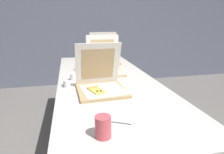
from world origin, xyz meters
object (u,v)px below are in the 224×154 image
object	(u,v)px
pizza_box_front	(101,85)
napkin_pile	(123,116)
pizza_box_back	(105,58)
pizza_box_middle	(105,67)
cup_printed_front	(103,127)
table	(106,83)
cup_white_mid	(73,77)
cup_white_far	(78,68)
cup_white_near_center	(67,84)

from	to	relation	value
pizza_box_front	napkin_pile	distance (m)	0.43
pizza_box_back	napkin_pile	distance (m)	1.47
pizza_box_middle	cup_printed_front	bearing A→B (deg)	-99.06
pizza_box_middle	pizza_box_back	world-z (taller)	pizza_box_back
table	pizza_box_front	bearing A→B (deg)	-107.50
table	pizza_box_back	world-z (taller)	pizza_box_back
table	cup_white_mid	size ratio (longest dim) A/B	40.50
pizza_box_middle	pizza_box_back	distance (m)	0.51
pizza_box_back	cup_printed_front	xyz separation A→B (m)	(-0.31, -1.63, -0.00)
table	cup_white_far	world-z (taller)	cup_white_far
pizza_box_front	napkin_pile	xyz separation A→B (m)	(0.06, -0.42, -0.05)
pizza_box_front	pizza_box_middle	distance (m)	0.55
pizza_box_front	cup_white_near_center	bearing A→B (deg)	145.89
cup_white_near_center	cup_printed_front	xyz separation A→B (m)	(0.16, -0.75, 0.02)
pizza_box_middle	cup_white_near_center	world-z (taller)	pizza_box_middle
cup_white_mid	napkin_pile	distance (m)	0.80
pizza_box_front	cup_white_near_center	size ratio (longest dim) A/B	6.59
table	cup_white_mid	bearing A→B (deg)	176.85
pizza_box_back	napkin_pile	size ratio (longest dim) A/B	1.78
table	pizza_box_back	xyz separation A→B (m)	(0.12, 0.72, 0.10)
cup_white_far	napkin_pile	world-z (taller)	cup_white_far
cup_printed_front	cup_white_near_center	bearing A→B (deg)	102.17
cup_white_mid	cup_white_far	world-z (taller)	same
pizza_box_front	cup_printed_front	bearing A→B (deg)	-100.67
cup_white_near_center	napkin_pile	size ratio (longest dim) A/B	0.27
pizza_box_back	cup_white_near_center	world-z (taller)	pizza_box_back
pizza_box_front	pizza_box_back	size ratio (longest dim) A/B	0.99
cup_white_near_center	cup_printed_front	distance (m)	0.76
table	cup_white_near_center	xyz separation A→B (m)	(-0.35, -0.17, 0.08)
cup_white_mid	napkin_pile	world-z (taller)	cup_white_mid
pizza_box_front	pizza_box_back	bearing A→B (deg)	75.58
cup_printed_front	cup_white_mid	bearing A→B (deg)	96.53
cup_white_far	napkin_pile	size ratio (longest dim) A/B	0.27
cup_white_far	napkin_pile	bearing A→B (deg)	-79.93
pizza_box_middle	table	bearing A→B (deg)	-96.59
pizza_box_middle	cup_white_near_center	bearing A→B (deg)	-133.05
cup_white_mid	napkin_pile	xyz separation A→B (m)	(0.25, -0.76, -0.02)
pizza_box_back	cup_white_mid	distance (m)	0.81
table	cup_white_far	bearing A→B (deg)	123.86
table	cup_white_far	xyz separation A→B (m)	(-0.24, 0.36, 0.08)
table	cup_white_mid	xyz separation A→B (m)	(-0.29, 0.02, 0.08)
pizza_box_back	cup_white_mid	size ratio (longest dim) A/B	6.66
pizza_box_front	pizza_box_back	world-z (taller)	pizza_box_back
pizza_box_back	cup_white_far	xyz separation A→B (m)	(-0.36, -0.36, -0.03)
table	napkin_pile	world-z (taller)	napkin_pile
cup_white_mid	pizza_box_front	bearing A→B (deg)	-60.21
pizza_box_back	cup_white_near_center	xyz separation A→B (m)	(-0.47, -0.88, -0.03)
pizza_box_front	cup_white_mid	size ratio (longest dim) A/B	6.59
pizza_box_middle	cup_white_near_center	distance (m)	0.54
cup_white_near_center	cup_white_far	distance (m)	0.54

